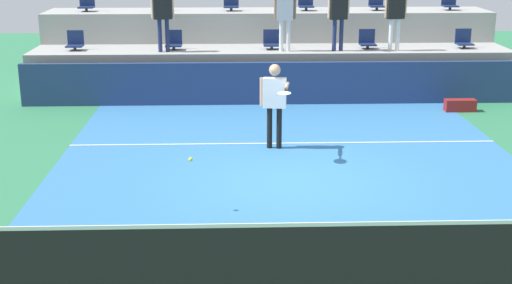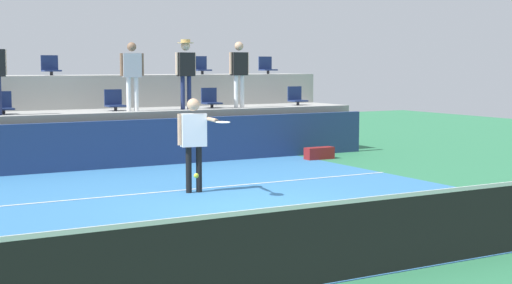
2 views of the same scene
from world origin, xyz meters
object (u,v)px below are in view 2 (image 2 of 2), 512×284
at_px(spectator_leaning_on_rail, 132,70).
at_px(spectator_with_hat, 186,66).
at_px(stadium_chair_upper_right, 201,67).
at_px(stadium_chair_upper_mid_right, 132,67).
at_px(tennis_ball, 196,176).
at_px(tennis_player, 194,135).
at_px(stadium_chair_upper_far_right, 267,67).
at_px(stadium_chair_upper_mid_left, 50,67).
at_px(stadium_chair_lower_far_right, 296,97).
at_px(stadium_chair_lower_center, 114,102).
at_px(stadium_chair_lower_left, 3,105).
at_px(stadium_chair_lower_right, 211,99).
at_px(equipment_bag, 319,153).
at_px(spectator_in_grey, 239,68).

relative_size(spectator_leaning_on_rail, spectator_with_hat, 0.95).
relative_size(stadium_chair_upper_right, spectator_leaning_on_rail, 0.31).
relative_size(stadium_chair_upper_mid_right, tennis_ball, 7.65).
bearing_deg(tennis_player, spectator_leaning_on_rail, 83.47).
bearing_deg(stadium_chair_upper_far_right, stadium_chair_upper_right, 180.00).
bearing_deg(stadium_chair_upper_mid_left, tennis_ball, -93.59).
relative_size(stadium_chair_lower_far_right, stadium_chair_upper_mid_right, 1.00).
bearing_deg(spectator_with_hat, stadium_chair_lower_center, 167.64).
height_order(stadium_chair_lower_left, stadium_chair_lower_far_right, same).
bearing_deg(tennis_ball, stadium_chair_lower_right, 63.01).
height_order(stadium_chair_lower_far_right, equipment_bag, stadium_chair_lower_far_right).
height_order(stadium_chair_lower_left, stadium_chair_upper_mid_right, stadium_chair_upper_mid_right).
relative_size(stadium_chair_lower_far_right, stadium_chair_upper_right, 1.00).
height_order(stadium_chair_upper_mid_left, spectator_in_grey, spectator_in_grey).
distance_m(stadium_chair_lower_right, spectator_with_hat, 1.29).
bearing_deg(stadium_chair_upper_right, stadium_chair_lower_right, -107.67).
bearing_deg(stadium_chair_lower_right, stadium_chair_lower_left, 180.00).
xyz_separation_m(stadium_chair_upper_far_right, equipment_bag, (-0.76, -3.97, -2.16)).
height_order(tennis_player, spectator_with_hat, spectator_with_hat).
xyz_separation_m(tennis_player, spectator_in_grey, (3.49, 4.81, 1.21)).
relative_size(stadium_chair_lower_right, stadium_chair_upper_mid_right, 1.00).
bearing_deg(equipment_bag, spectator_leaning_on_rail, 157.37).
bearing_deg(spectator_in_grey, stadium_chair_lower_center, 173.31).
height_order(stadium_chair_lower_center, equipment_bag, stadium_chair_lower_center).
relative_size(tennis_ball, equipment_bag, 0.09).
distance_m(stadium_chair_upper_mid_right, stadium_chair_upper_far_right, 4.26).
height_order(stadium_chair_upper_mid_right, tennis_ball, stadium_chair_upper_mid_right).
height_order(tennis_player, equipment_bag, tennis_player).
distance_m(stadium_chair_upper_mid_left, tennis_player, 7.15).
relative_size(stadium_chair_upper_mid_right, spectator_leaning_on_rail, 0.31).
bearing_deg(tennis_ball, stadium_chair_lower_left, 96.08).
bearing_deg(tennis_player, stadium_chair_upper_mid_left, 97.10).
distance_m(stadium_chair_lower_right, stadium_chair_upper_mid_right, 2.50).
distance_m(tennis_player, spectator_leaning_on_rail, 4.98).
bearing_deg(stadium_chair_lower_left, stadium_chair_upper_right, 17.11).
bearing_deg(stadium_chair_lower_far_right, tennis_player, -136.71).
xyz_separation_m(stadium_chair_upper_mid_left, tennis_ball, (-0.65, -10.36, -1.44)).
bearing_deg(stadium_chair_lower_left, tennis_player, -64.89).
distance_m(stadium_chair_lower_right, stadium_chair_upper_right, 2.07).
relative_size(stadium_chair_upper_mid_right, stadium_chair_upper_right, 1.00).
xyz_separation_m(stadium_chair_lower_left, stadium_chair_lower_far_right, (7.94, 0.00, 0.00)).
xyz_separation_m(stadium_chair_lower_far_right, equipment_bag, (-0.68, -2.17, -1.31)).
height_order(stadium_chair_lower_far_right, tennis_ball, stadium_chair_lower_far_right).
bearing_deg(stadium_chair_lower_center, spectator_in_grey, -6.69).
relative_size(spectator_leaning_on_rail, tennis_ball, 24.51).
distance_m(stadium_chair_lower_center, stadium_chair_upper_mid_right, 2.28).
height_order(stadium_chair_lower_far_right, tennis_player, stadium_chair_lower_far_right).
height_order(stadium_chair_upper_far_right, tennis_ball, stadium_chair_upper_far_right).
bearing_deg(spectator_with_hat, stadium_chair_upper_mid_right, 106.39).
distance_m(stadium_chair_upper_mid_left, tennis_ball, 10.48).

